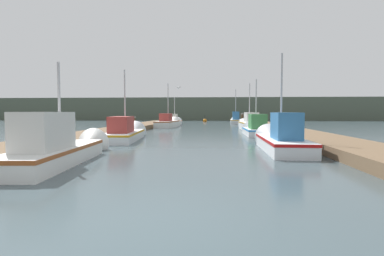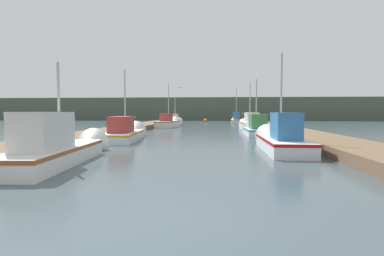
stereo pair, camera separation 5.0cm
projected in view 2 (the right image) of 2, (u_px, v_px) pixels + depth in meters
name	position (u px, v px, depth m)	size (l,w,h in m)	color
ground_plane	(142.00, 223.00, 4.20)	(200.00, 200.00, 0.00)	#38474C
dock_left	(112.00, 132.00, 20.60)	(2.53, 40.00, 0.38)	brown
dock_right	(293.00, 133.00, 19.63)	(2.53, 40.00, 0.38)	brown
distant_shore_ridge	(211.00, 109.00, 61.22)	(120.00, 16.00, 4.15)	#4C5647
fishing_boat_0	(62.00, 147.00, 9.33)	(1.80, 6.04, 3.44)	silver
fishing_boat_1	(279.00, 139.00, 12.51)	(1.56, 5.85, 4.35)	silver
fishing_boat_2	(127.00, 132.00, 17.09)	(2.09, 6.39, 4.35)	silver
fishing_boat_3	(256.00, 129.00, 20.19)	(1.51, 4.53, 4.18)	silver
fishing_boat_4	(250.00, 124.00, 25.91)	(1.54, 6.17, 4.30)	silver
fishing_boat_5	(169.00, 123.00, 30.53)	(1.97, 5.75, 4.79)	silver
fishing_boat_6	(175.00, 122.00, 36.18)	(1.45, 6.21, 3.70)	silver
fishing_boat_7	(236.00, 120.00, 39.68)	(1.58, 5.92, 4.90)	silver
mooring_piling_0	(243.00, 118.00, 40.62)	(0.28, 0.28, 1.29)	#473523
mooring_piling_1	(243.00, 118.00, 41.53)	(0.25, 0.25, 1.35)	#473523
mooring_piling_2	(135.00, 125.00, 22.31)	(0.23, 0.23, 1.20)	#473523
channel_buoy	(205.00, 121.00, 46.48)	(0.63, 0.63, 1.13)	#BF6513
seagull_lead	(179.00, 88.00, 26.56)	(0.54, 0.35, 0.12)	white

